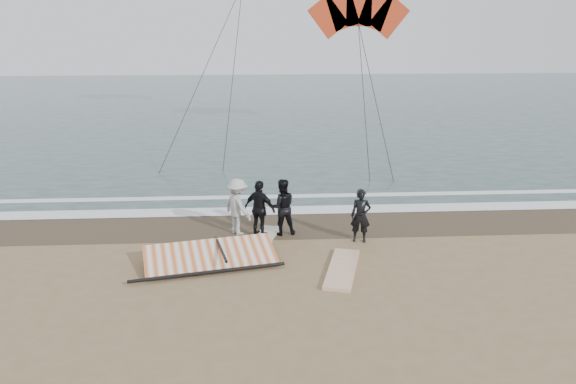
% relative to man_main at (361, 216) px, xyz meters
% --- Properties ---
extents(ground, '(120.00, 120.00, 0.00)m').
position_rel_man_main_xyz_m(ground, '(-1.77, -2.87, -0.84)').
color(ground, '#8C704C').
rests_on(ground, ground).
extents(sea, '(120.00, 54.00, 0.02)m').
position_rel_man_main_xyz_m(sea, '(-1.77, 30.13, -0.83)').
color(sea, '#233838').
rests_on(sea, ground).
extents(wet_sand, '(120.00, 2.80, 0.01)m').
position_rel_man_main_xyz_m(wet_sand, '(-1.77, 1.63, -0.83)').
color(wet_sand, '#4C3D2B').
rests_on(wet_sand, ground).
extents(foam_near, '(120.00, 0.90, 0.01)m').
position_rel_man_main_xyz_m(foam_near, '(-1.77, 3.03, -0.81)').
color(foam_near, white).
rests_on(foam_near, sea).
extents(foam_far, '(120.00, 0.45, 0.01)m').
position_rel_man_main_xyz_m(foam_far, '(-1.77, 4.73, -0.81)').
color(foam_far, white).
rests_on(foam_far, sea).
extents(man_main, '(0.68, 0.52, 1.68)m').
position_rel_man_main_xyz_m(man_main, '(0.00, 0.00, 0.00)').
color(man_main, black).
rests_on(man_main, ground).
extents(board_white, '(1.39, 2.70, 0.10)m').
position_rel_man_main_xyz_m(board_white, '(-0.87, -2.11, -0.79)').
color(board_white, silver).
rests_on(board_white, ground).
extents(board_cream, '(1.23, 2.27, 0.09)m').
position_rel_man_main_xyz_m(board_cream, '(-3.00, 0.26, -0.79)').
color(board_cream, beige).
rests_on(board_cream, ground).
extents(trio_cluster, '(2.52, 1.45, 1.84)m').
position_rel_man_main_xyz_m(trio_cluster, '(-3.15, 0.77, 0.08)').
color(trio_cluster, black).
rests_on(trio_cluster, ground).
extents(sail_rig, '(4.13, 2.43, 0.49)m').
position_rel_man_main_xyz_m(sail_rig, '(-4.57, -1.31, -0.64)').
color(sail_rig, black).
rests_on(sail_rig, ground).
extents(kite_red, '(6.37, 5.49, 12.51)m').
position_rel_man_main_xyz_m(kite_red, '(2.86, 17.18, 5.94)').
color(kite_red, red).
rests_on(kite_red, ground).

